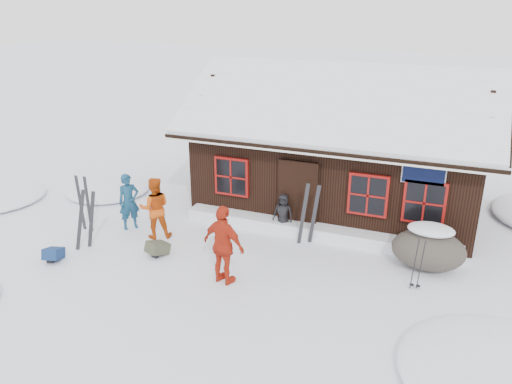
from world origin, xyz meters
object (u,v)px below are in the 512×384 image
Objects in this scene: skier_orange_left at (155,208)px; ski_poles at (418,265)px; skier_orange_right at (224,245)px; skier_teal at (129,202)px; backpack_blue at (54,256)px; boulder at (429,248)px; backpack_olive at (158,250)px; ski_pair_left at (86,220)px; skier_crouched at (283,213)px.

skier_orange_left reaches higher than ski_poles.
skier_orange_right is (2.75, -1.46, 0.09)m from skier_orange_left.
backpack_blue is at bearing -156.48° from skier_teal.
backpack_olive is (-6.39, -1.91, -0.37)m from boulder.
boulder is (4.26, 2.45, -0.43)m from skier_orange_right.
backpack_blue is (-8.63, -3.13, -0.38)m from boulder.
ski_poles reaches higher than backpack_olive.
ski_pair_left is (-4.04, 0.23, -0.15)m from skier_orange_right.
backpack_blue is 0.95× the size of backpack_olive.
ski_pair_left is (-1.29, -1.23, -0.07)m from skier_orange_left.
backpack_olive is (2.24, 1.22, 0.01)m from backpack_blue.
skier_teal is at bearing -44.13° from skier_orange_left.
backpack_olive is at bearing -172.59° from ski_poles.
skier_orange_left is 1.03× the size of ski_pair_left.
skier_orange_left is 3.28× the size of backpack_olive.
ski_poles is (4.09, 1.35, -0.35)m from skier_orange_right.
backpack_olive reaches higher than backpack_blue.
ski_pair_left is (-8.30, -2.22, 0.27)m from boulder.
ski_poles is at bearing -53.77° from skier_teal.
backpack_olive is (1.61, -1.13, -0.66)m from skier_teal.
boulder is (8.00, 0.78, -0.29)m from skier_teal.
skier_teal is 1.27× the size of ski_poles.
skier_teal reaches higher than boulder.
skier_orange_left is 7.09m from boulder.
skier_teal is 1.43× the size of skier_crouched.
skier_teal reaches higher than skier_crouched.
boulder is at bearing 35.73° from backpack_olive.
skier_teal is at bearing -10.07° from skier_orange_right.
boulder is 9.19m from backpack_blue.
skier_teal is at bearing -174.46° from boulder.
skier_crouched is 2.27× the size of backpack_blue.
skier_orange_right is 4.05m from ski_pair_left.
ski_pair_left is at bearing -153.12° from skier_teal.
skier_orange_left is 1.35× the size of ski_poles.
ski_poles is (3.73, -1.69, 0.03)m from skier_crouched.
backpack_blue is (-0.63, -2.35, -0.67)m from skier_teal.
skier_orange_left is at bearing 142.97° from backpack_olive.
skier_orange_right reaches higher than skier_crouched.
skier_orange_left is 1.32m from backpack_olive.
backpack_blue is at bearing -160.10° from boulder.
ski_pair_left is 2.04m from backpack_olive.
ski_pair_left is (-0.30, -1.45, -0.02)m from skier_teal.
skier_orange_left is 1.52× the size of skier_crouched.
ski_poles reaches higher than skier_crouched.
backpack_blue is (-8.47, -2.03, -0.46)m from ski_poles.
ski_poles is 6.30m from backpack_olive.
skier_crouched is 4.10m from ski_poles.
skier_crouched reaches higher than backpack_olive.
boulder is at bearing -136.04° from skier_orange_right.
ski_poles is (-0.16, -1.10, 0.08)m from boulder.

